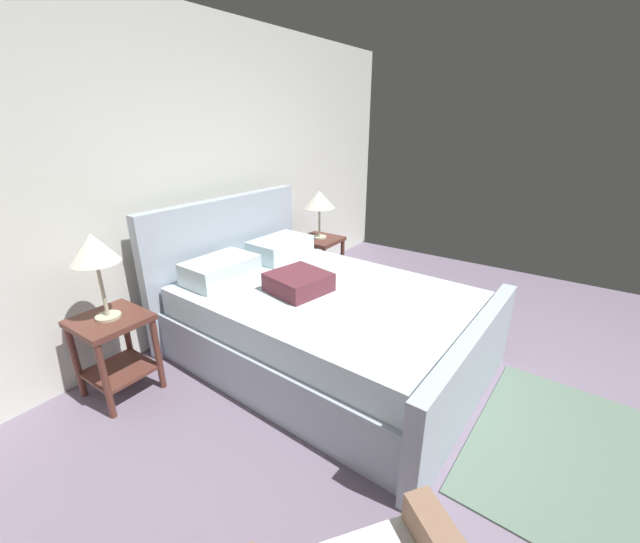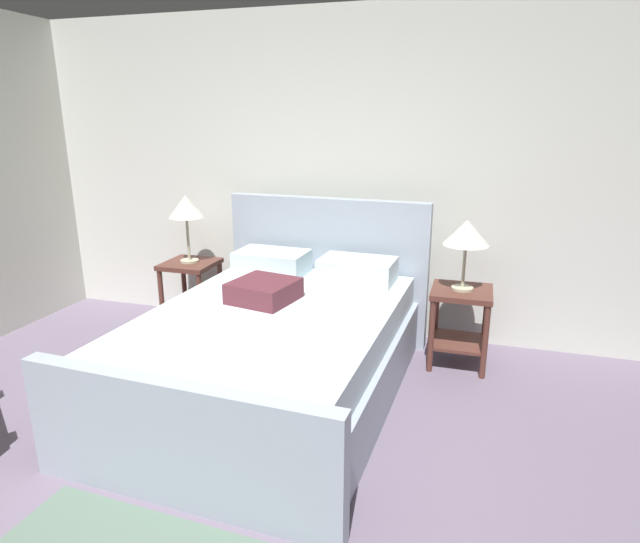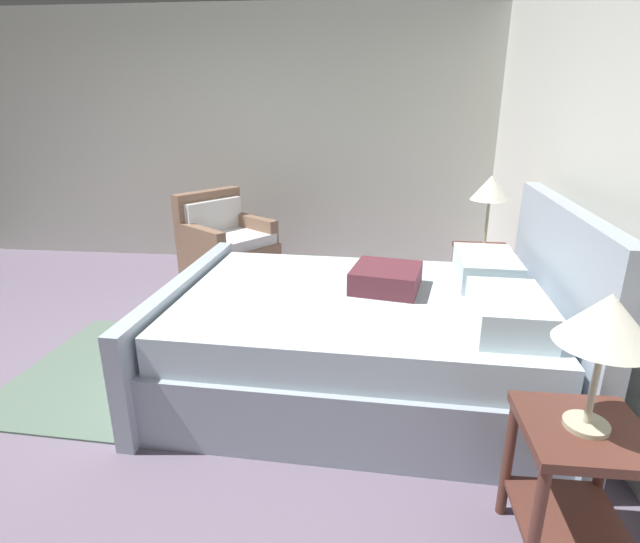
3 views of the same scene
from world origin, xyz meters
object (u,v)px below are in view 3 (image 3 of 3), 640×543
Objects in this scene: nightstand_right at (576,471)px; armchair at (226,250)px; table_lamp_right at (607,322)px; table_lamp_left at (490,190)px; nightstand_left at (481,272)px; bed at (368,336)px.

nightstand_right is 3.65m from armchair.
armchair is at bearing -142.74° from table_lamp_right.
armchair is (-0.57, -2.32, -0.73)m from table_lamp_left.
table_lamp_left is at bearing 177.38° from nightstand_right.
nightstand_right is at bearing 37.26° from armchair.
nightstand_right is 2.34m from nightstand_left.
bed is 2.38× the size of armchair.
nightstand_left is at bearing 76.10° from armchair.
table_lamp_right is 0.87× the size of nightstand_left.
nightstand_right is at bearing -104.04° from table_lamp_right.
table_lamp_right is (1.17, 0.80, 0.67)m from bed.
armchair is at bearing -103.90° from nightstand_left.
armchair is (-2.91, -2.21, -0.06)m from nightstand_right.
table_lamp_left is 2.50m from armchair.
table_lamp_left is at bearing 177.38° from table_lamp_right.
table_lamp_left is at bearing 116.57° from nightstand_left.
table_lamp_left is at bearing 142.14° from bed.
bed is 1.48m from nightstand_left.
bed is 1.57m from table_lamp_right.
table_lamp_right is at bearing -2.62° from nightstand_left.
table_lamp_left reaches higher than nightstand_left.
armchair is (-1.74, -1.41, 0.00)m from bed.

